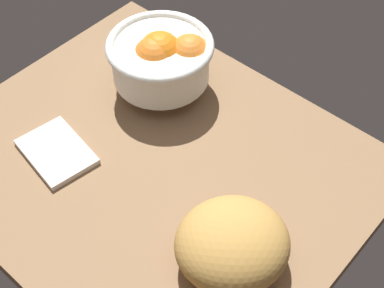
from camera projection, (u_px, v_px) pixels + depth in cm
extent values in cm
cube|color=olive|center=(154.00, 166.00, 95.00)|extent=(68.47, 57.15, 3.00)
cylinder|color=white|center=(162.00, 82.00, 103.97)|extent=(8.71, 8.71, 2.85)
cylinder|color=white|center=(161.00, 61.00, 100.14)|extent=(17.33, 17.33, 7.19)
torus|color=white|center=(160.00, 45.00, 97.40)|extent=(18.93, 18.93, 1.60)
sphere|color=orange|center=(155.00, 57.00, 98.28)|extent=(7.58, 7.58, 7.58)
sphere|color=orange|center=(190.00, 55.00, 98.80)|extent=(7.30, 7.30, 7.30)
sphere|color=orange|center=(160.00, 54.00, 98.93)|extent=(7.04, 7.04, 7.04)
sphere|color=orange|center=(160.00, 54.00, 98.81)|extent=(7.95, 7.95, 7.95)
ellipsoid|color=#BB8B44|center=(232.00, 244.00, 78.04)|extent=(21.58, 21.87, 9.71)
cube|color=silver|center=(57.00, 152.00, 94.34)|extent=(14.02, 11.04, 1.05)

